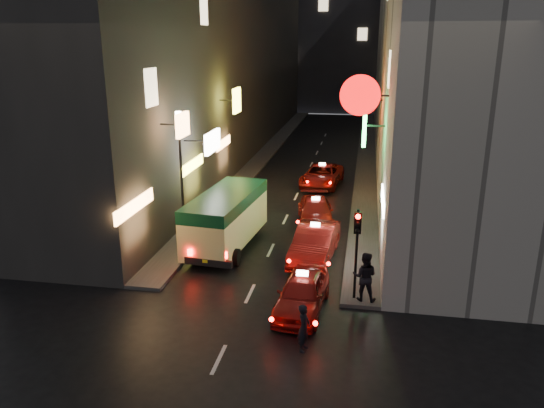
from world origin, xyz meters
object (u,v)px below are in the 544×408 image
Objects in this scene: taxi_near at (302,290)px; pedestrian_crossing at (304,325)px; lamp_post at (181,169)px; traffic_light at (357,236)px; minibus at (226,214)px.

taxi_near is 2.89× the size of pedestrian_crossing.
pedestrian_crossing is 10.83m from lamp_post.
pedestrian_crossing is at bearing -113.04° from traffic_light.
minibus reaches higher than pedestrian_crossing.
pedestrian_crossing is at bearing -49.99° from lamp_post.
traffic_light reaches higher than taxi_near.
traffic_light is at bearing -28.91° from lamp_post.
pedestrian_crossing is (0.38, -2.57, 0.09)m from taxi_near.
lamp_post is (-8.20, 4.53, 1.04)m from traffic_light.
pedestrian_crossing is 0.29× the size of lamp_post.
traffic_light is (1.48, 3.48, 1.79)m from pedestrian_crossing.
minibus is at bearing 143.56° from traffic_light.
traffic_light reaches higher than pedestrian_crossing.
lamp_post is (-2.10, 0.03, 2.04)m from minibus.
taxi_near is 8.85m from lamp_post.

